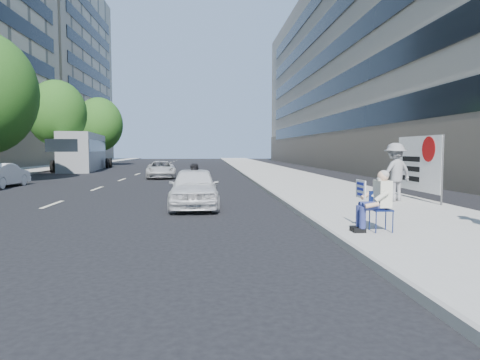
{
  "coord_description": "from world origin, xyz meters",
  "views": [
    {
      "loc": [
        -1.19,
        -7.02,
        1.89
      ],
      "look_at": [
        -0.41,
        3.12,
        1.16
      ],
      "focal_mm": 32.0,
      "sensor_mm": 36.0,
      "label": 1
    }
  ],
  "objects": [
    {
      "name": "white_sedan_far",
      "position": [
        -4.24,
        21.42,
        0.56
      ],
      "size": [
        2.28,
        4.2,
        1.12
      ],
      "primitive_type": "imported",
      "rotation": [
        0.0,
        0.0,
        0.11
      ],
      "color": "silver",
      "rests_on": "ground"
    },
    {
      "name": "white_sedan_mid",
      "position": [
        -11.45,
        15.12,
        0.6
      ],
      "size": [
        1.43,
        3.72,
        1.21
      ],
      "primitive_type": "imported",
      "rotation": [
        0.0,
        0.0,
        3.1
      ],
      "color": "white",
      "rests_on": "ground"
    },
    {
      "name": "seated_protester",
      "position": [
        2.37,
        1.72,
        0.87
      ],
      "size": [
        0.83,
        1.11,
        1.31
      ],
      "color": "navy",
      "rests_on": "near_sidewalk"
    },
    {
      "name": "near_sidewalk",
      "position": [
        4.0,
        20.0,
        0.07
      ],
      "size": [
        5.0,
        120.0,
        0.15
      ],
      "primitive_type": "cube",
      "color": "gray",
      "rests_on": "ground"
    },
    {
      "name": "jogger",
      "position": [
        5.12,
        6.9,
        1.13
      ],
      "size": [
        1.43,
        1.09,
        1.96
      ],
      "primitive_type": "imported",
      "rotation": [
        0.0,
        0.0,
        3.46
      ],
      "color": "gray",
      "rests_on": "near_sidewalk"
    },
    {
      "name": "bus",
      "position": [
        -12.43,
        33.06,
        1.64
      ],
      "size": [
        4.01,
        12.31,
        3.3
      ],
      "rotation": [
        0.0,
        0.0,
        0.12
      ],
      "color": "gray",
      "rests_on": "ground"
    },
    {
      "name": "white_sedan_near",
      "position": [
        -1.62,
        6.91,
        0.66
      ],
      "size": [
        1.6,
        3.87,
        1.31
      ],
      "primitive_type": "imported",
      "rotation": [
        0.0,
        0.0,
        0.01
      ],
      "color": "silver",
      "rests_on": "ground"
    },
    {
      "name": "motorcycle",
      "position": [
        -1.58,
        7.21,
        0.64
      ],
      "size": [
        0.72,
        2.05,
        1.42
      ],
      "rotation": [
        0.0,
        0.0,
        -0.06
      ],
      "color": "black",
      "rests_on": "ground"
    },
    {
      "name": "far_bldg_north",
      "position": [
        -30.0,
        62.0,
        14.0
      ],
      "size": [
        22.0,
        28.0,
        28.0
      ],
      "primitive_type": "cube",
      "color": "beige",
      "rests_on": "ground"
    },
    {
      "name": "protest_banner",
      "position": [
        6.11,
        7.26,
        1.4
      ],
      "size": [
        0.08,
        3.06,
        2.2
      ],
      "color": "#4C4C4C",
      "rests_on": "near_sidewalk"
    },
    {
      "name": "ground",
      "position": [
        0.0,
        0.0,
        0.0
      ],
      "size": [
        160.0,
        160.0,
        0.0
      ],
      "primitive_type": "plane",
      "color": "black",
      "rests_on": "ground"
    },
    {
      "name": "tree_far_e",
      "position": [
        -13.7,
        44.0,
        4.78
      ],
      "size": [
        5.4,
        5.4,
        7.89
      ],
      "color": "#382616",
      "rests_on": "ground"
    },
    {
      "name": "tree_far_d",
      "position": [
        -13.7,
        30.0,
        4.89
      ],
      "size": [
        4.8,
        4.8,
        7.65
      ],
      "color": "#382616",
      "rests_on": "ground"
    },
    {
      "name": "near_building",
      "position": [
        17.0,
        32.0,
        10.0
      ],
      "size": [
        14.0,
        70.0,
        20.0
      ],
      "primitive_type": "cube",
      "color": "#A59B8E",
      "rests_on": "ground"
    }
  ]
}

